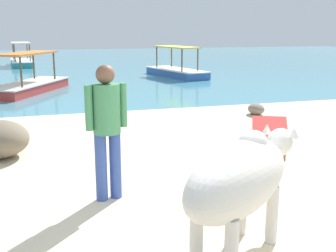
{
  "coord_description": "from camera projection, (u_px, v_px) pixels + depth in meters",
  "views": [
    {
      "loc": [
        -1.95,
        -3.22,
        2.06
      ],
      "look_at": [
        -0.12,
        3.0,
        0.55
      ],
      "focal_mm": 44.95,
      "sensor_mm": 36.0,
      "label": 1
    }
  ],
  "objects": [
    {
      "name": "water_surface",
      "position": [
        78.0,
        64.0,
        24.56
      ],
      "size": [
        60.0,
        36.0,
        0.03
      ],
      "primitive_type": "cube",
      "color": "teal",
      "rests_on": "ground"
    },
    {
      "name": "shore_rock_large",
      "position": [
        256.0,
        109.0,
        10.08
      ],
      "size": [
        0.52,
        0.62,
        0.27
      ],
      "primitive_type": "ellipsoid",
      "rotation": [
        0.0,
        0.0,
        1.29
      ],
      "color": "gray",
      "rests_on": "sand_beach"
    },
    {
      "name": "boat_blue",
      "position": [
        176.0,
        70.0,
        18.3
      ],
      "size": [
        1.97,
        3.84,
        1.29
      ],
      "rotation": [
        0.0,
        0.0,
        4.95
      ],
      "color": "#3866B7",
      "rests_on": "water_surface"
    },
    {
      "name": "sand_beach",
      "position": [
        268.0,
        248.0,
        4.01
      ],
      "size": [
        18.0,
        14.0,
        0.04
      ],
      "primitive_type": "cube",
      "color": "beige",
      "rests_on": "ground"
    },
    {
      "name": "person_standing",
      "position": [
        107.0,
        123.0,
        4.91
      ],
      "size": [
        0.5,
        0.32,
        1.62
      ],
      "rotation": [
        0.0,
        0.0,
        4.92
      ],
      "color": "#334C99",
      "rests_on": "sand_beach"
    },
    {
      "name": "deck_chair_near",
      "position": [
        268.0,
        135.0,
        6.57
      ],
      "size": [
        0.82,
        0.92,
        0.68
      ],
      "rotation": [
        0.0,
        0.0,
        1.11
      ],
      "color": "brown",
      "rests_on": "sand_beach"
    },
    {
      "name": "boat_red",
      "position": [
        29.0,
        84.0,
        13.72
      ],
      "size": [
        2.73,
        3.79,
        1.29
      ],
      "rotation": [
        0.0,
        0.0,
        4.23
      ],
      "color": "#C63833",
      "rests_on": "water_surface"
    },
    {
      "name": "cow",
      "position": [
        241.0,
        178.0,
        3.69
      ],
      "size": [
        1.8,
        1.56,
        1.12
      ],
      "rotation": [
        0.0,
        0.0,
        0.68
      ],
      "color": "beige",
      "rests_on": "sand_beach"
    },
    {
      "name": "boat_teal",
      "position": [
        22.0,
        61.0,
        23.45
      ],
      "size": [
        1.48,
        3.76,
        1.29
      ],
      "rotation": [
        0.0,
        0.0,
        4.8
      ],
      "color": "teal",
      "rests_on": "water_surface"
    }
  ]
}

